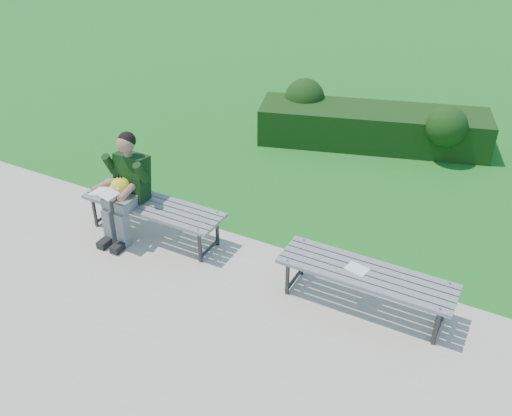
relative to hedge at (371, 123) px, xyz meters
name	(u,v)px	position (x,y,z in m)	size (l,w,h in m)	color
ground	(273,247)	(-0.09, -3.31, -0.36)	(80.00, 80.00, 0.00)	#207617
walkway	(193,339)	(-0.09, -5.06, -0.35)	(30.00, 3.50, 0.02)	#A6A18C
hedge	(371,123)	(0.00, 0.00, 0.00)	(3.71, 1.91, 0.90)	#1A4215
bench_left	(153,208)	(-1.47, -3.79, 0.06)	(1.80, 0.50, 0.46)	gray
bench_right	(366,276)	(1.21, -3.83, 0.06)	(1.80, 0.50, 0.46)	gray
seated_boy	(125,184)	(-1.77, -3.89, 0.36)	(0.56, 0.76, 1.31)	slate
paper_sheet	(357,269)	(1.11, -3.83, 0.12)	(0.25, 0.20, 0.01)	white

